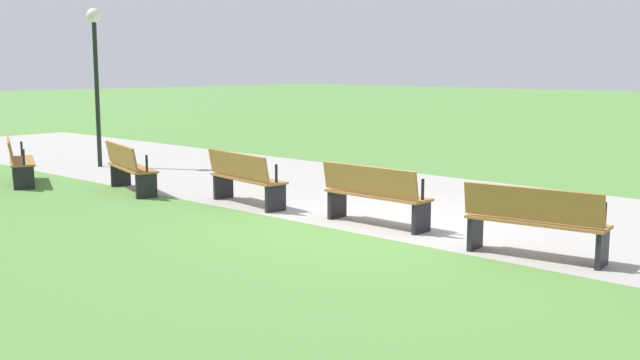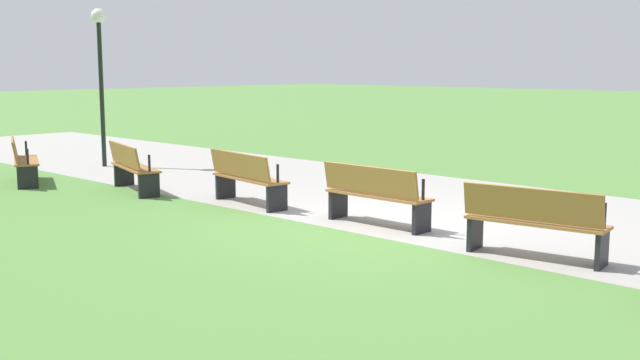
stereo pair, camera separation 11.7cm
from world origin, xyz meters
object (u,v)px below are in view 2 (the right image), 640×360
object	(u,v)px
bench_1	(22,160)
lamp_post	(100,56)
bench_4	(375,194)
bench_3	(246,177)
bench_2	(132,167)
bench_5	(534,221)

from	to	relation	value
bench_1	lamp_post	distance (m)	3.38
bench_1	bench_4	xyz separation A→B (m)	(7.60, 1.65, 0.00)
lamp_post	bench_3	bearing A→B (deg)	-9.21
bench_3	lamp_post	distance (m)	6.52
bench_1	bench_2	size ratio (longest dim) A/B	0.99
bench_2	lamp_post	size ratio (longest dim) A/B	0.49
bench_5	bench_3	bearing A→B (deg)	171.79
bench_2	bench_4	xyz separation A→B (m)	(5.15, 0.74, 0.00)
bench_1	bench_3	xyz separation A→B (m)	(5.00, 1.46, 0.00)
bench_4	bench_3	bearing A→B (deg)	-175.93
bench_3	bench_1	bearing A→B (deg)	-155.50
bench_4	lamp_post	size ratio (longest dim) A/B	0.47
bench_4	lamp_post	bearing A→B (deg)	174.72
bench_2	bench_4	bearing A→B (deg)	24.56
bench_3	bench_2	bearing A→B (deg)	-159.57
bench_3	lamp_post	size ratio (longest dim) A/B	0.49
bench_2	lamp_post	distance (m)	4.38
bench_3	bench_4	xyz separation A→B (m)	(2.60, 0.19, 0.00)
bench_1	bench_4	size ratio (longest dim) A/B	1.03
bench_3	bench_5	size ratio (longest dim) A/B	1.00
bench_5	lamp_post	world-z (taller)	lamp_post
bench_2	bench_3	world-z (taller)	same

